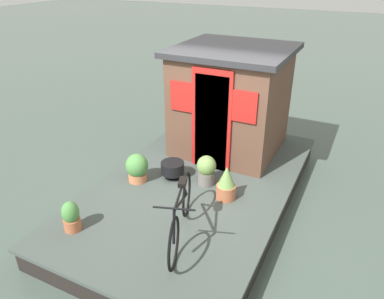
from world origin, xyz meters
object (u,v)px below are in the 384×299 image
object	(u,v)px
potted_plant_ivy	(137,168)
charcoal_grill	(173,168)
potted_plant_succulent	(226,183)
potted_plant_fern	(71,216)
houseboat_cabin	(231,100)
bicycle	(181,214)
potted_plant_mint	(206,170)

from	to	relation	value
potted_plant_ivy	charcoal_grill	size ratio (longest dim) A/B	1.24
charcoal_grill	potted_plant_succulent	bearing A→B (deg)	-99.25
potted_plant_ivy	potted_plant_fern	size ratio (longest dim) A/B	1.09
houseboat_cabin	potted_plant_ivy	distance (m)	2.21
bicycle	potted_plant_mint	xyz separation A→B (m)	(1.35, 0.24, -0.10)
bicycle	potted_plant_fern	size ratio (longest dim) A/B	3.59
potted_plant_ivy	potted_plant_mint	bearing A→B (deg)	-68.36
potted_plant_mint	potted_plant_ivy	distance (m)	1.16
houseboat_cabin	potted_plant_mint	bearing A→B (deg)	-173.73
charcoal_grill	bicycle	bearing A→B (deg)	-146.66
bicycle	charcoal_grill	bearing A→B (deg)	33.34
potted_plant_mint	charcoal_grill	size ratio (longest dim) A/B	1.29
potted_plant_ivy	potted_plant_fern	world-z (taller)	potted_plant_ivy
bicycle	potted_plant_mint	bearing A→B (deg)	10.22
potted_plant_mint	charcoal_grill	bearing A→B (deg)	97.15
bicycle	potted_plant_succulent	size ratio (longest dim) A/B	2.88
potted_plant_mint	potted_plant_ivy	bearing A→B (deg)	111.64
potted_plant_succulent	charcoal_grill	world-z (taller)	potted_plant_succulent
potted_plant_ivy	bicycle	bearing A→B (deg)	-125.02
bicycle	potted_plant_ivy	xyz separation A→B (m)	(0.92, 1.32, -0.12)
potted_plant_fern	charcoal_grill	distance (m)	1.90
houseboat_cabin	potted_plant_fern	xyz separation A→B (m)	(-3.33, 1.01, -0.77)
bicycle	potted_plant_succulent	distance (m)	1.13
potted_plant_mint	potted_plant_ivy	xyz separation A→B (m)	(-0.43, 1.08, -0.02)
houseboat_cabin	potted_plant_ivy	xyz separation A→B (m)	(-1.87, 0.92, -0.75)
potted_plant_fern	charcoal_grill	bearing A→B (deg)	-17.34
potted_plant_succulent	potted_plant_ivy	bearing A→B (deg)	96.81
bicycle	charcoal_grill	world-z (taller)	bicycle
houseboat_cabin	potted_plant_succulent	distance (m)	1.93
potted_plant_ivy	potted_plant_fern	bearing A→B (deg)	176.59
potted_plant_mint	potted_plant_succulent	size ratio (longest dim) A/B	0.91
potted_plant_mint	potted_plant_fern	xyz separation A→B (m)	(-1.89, 1.16, -0.04)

